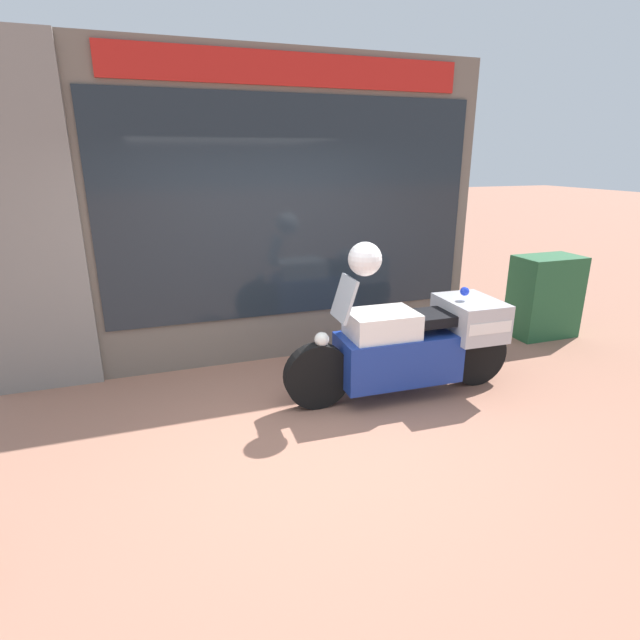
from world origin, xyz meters
TOP-DOWN VIEW (x-y plane):
  - ground_plane at (0.00, 0.00)m, footprint 60.00×60.00m
  - shop_building at (-0.42, 2.00)m, footprint 5.41×0.55m
  - window_display at (0.42, 2.03)m, footprint 3.97×0.30m
  - paramedic_motorcycle at (1.29, 0.45)m, footprint 2.40×0.72m
  - utility_cabinet at (3.78, 1.42)m, footprint 0.84×0.52m
  - white_helmet at (0.72, 0.47)m, footprint 0.31×0.31m

SIDE VIEW (x-z plane):
  - ground_plane at x=0.00m, z-range 0.00..0.00m
  - window_display at x=0.42m, z-range -0.49..1.41m
  - utility_cabinet at x=3.78m, z-range 0.00..1.07m
  - paramedic_motorcycle at x=1.29m, z-range -0.09..1.17m
  - white_helmet at x=0.72m, z-range 1.26..1.57m
  - shop_building at x=-0.42m, z-range 0.01..3.38m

